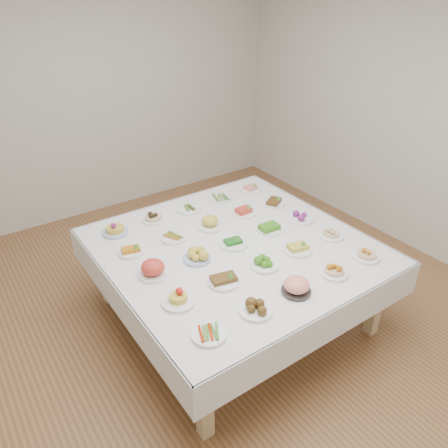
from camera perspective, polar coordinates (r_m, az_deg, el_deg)
room_envelope at (r=3.19m, az=-2.81°, el=14.33°), size 5.02×5.02×2.81m
display_table at (r=3.63m, az=1.36°, el=-3.70°), size 2.07×2.07×0.75m
dish_0 at (r=2.76m, az=-1.98°, el=-14.09°), size 0.22×0.22×0.05m
dish_1 at (r=2.91m, az=4.19°, el=-10.63°), size 0.22×0.22×0.11m
dish_2 at (r=3.09m, az=9.46°, el=-7.96°), size 0.21×0.21×0.13m
dish_3 at (r=3.33m, az=14.22°, el=-5.67°), size 0.21×0.21×0.11m
dish_4 at (r=3.58m, az=18.14°, el=-3.68°), size 0.21×0.21×0.10m
dish_5 at (r=2.99m, az=-6.01°, el=-9.43°), size 0.23×0.23×0.12m
dish_6 at (r=3.15m, az=-0.05°, el=-7.00°), size 0.23×0.23×0.11m
dish_7 at (r=3.33m, az=5.35°, el=-5.01°), size 0.21×0.21×0.09m
dish_8 at (r=3.54m, az=9.61°, el=-2.99°), size 0.23×0.23×0.10m
dish_9 at (r=3.78m, az=13.84°, el=-0.98°), size 0.21×0.21×0.11m
dish_10 at (r=3.25m, az=-9.29°, el=-5.69°), size 0.22×0.22×0.14m
dish_11 at (r=3.39m, az=-3.58°, el=-4.03°), size 0.22×0.22×0.10m
dish_12 at (r=3.57m, az=1.19°, el=-2.32°), size 0.23×0.23×0.09m
dish_13 at (r=3.78m, az=5.92°, el=-0.47°), size 0.20×0.20×0.09m
dish_14 at (r=3.99m, az=9.93°, el=0.97°), size 0.23×0.23×0.09m
dish_15 at (r=3.55m, az=-12.08°, el=-3.29°), size 0.20×0.20×0.09m
dish_16 at (r=3.68m, az=-6.62°, el=-1.68°), size 0.21×0.21×0.05m
dish_17 at (r=3.82m, az=-1.84°, el=0.29°), size 0.23×0.23×0.12m
dish_18 at (r=4.03m, az=2.57°, el=1.76°), size 0.21×0.21×0.10m
dish_19 at (r=4.22m, az=6.53°, el=2.91°), size 0.21×0.21×0.09m
dish_20 at (r=3.83m, az=-14.09°, el=-0.39°), size 0.23×0.22×0.14m
dish_21 at (r=3.97m, az=-9.23°, el=1.00°), size 0.20×0.20×0.11m
dish_22 at (r=4.12m, az=-4.60°, el=2.03°), size 0.22×0.22×0.05m
dish_23 at (r=4.30m, az=-0.43°, el=3.39°), size 0.20×0.20×0.05m
dish_24 at (r=4.49m, az=3.52°, el=4.70°), size 0.22×0.22×0.09m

